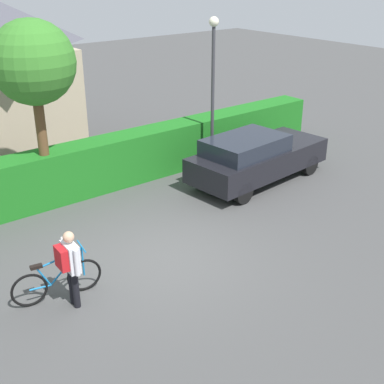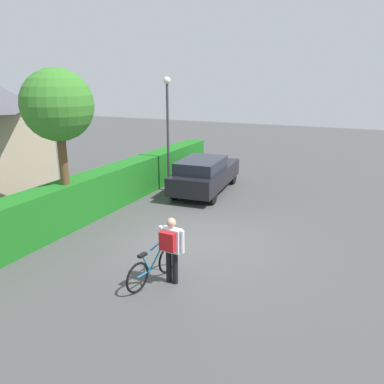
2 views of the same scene
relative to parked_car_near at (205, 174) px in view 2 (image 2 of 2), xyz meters
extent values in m
plane|color=#444444|center=(-4.62, -1.82, -0.77)|extent=(60.00, 60.00, 0.00)
cube|color=#1A691C|center=(-4.62, 2.35, -0.06)|extent=(17.65, 0.90, 1.42)
cube|color=black|center=(0.14, 0.01, -0.12)|extent=(4.56, 2.09, 0.69)
cube|color=#1E232D|center=(-0.47, -0.04, 0.46)|extent=(2.44, 1.70, 0.46)
cylinder|color=black|center=(1.57, 0.91, -0.46)|extent=(0.63, 0.23, 0.62)
cylinder|color=black|center=(1.70, -0.62, -0.46)|extent=(0.63, 0.23, 0.62)
cylinder|color=black|center=(-1.43, 0.64, -0.46)|extent=(0.63, 0.23, 0.62)
cylinder|color=black|center=(-1.30, -0.88, -0.46)|extent=(0.63, 0.23, 0.62)
torus|color=black|center=(-6.49, -1.88, -0.43)|extent=(0.69, 0.16, 0.69)
torus|color=black|center=(-7.53, -1.71, -0.43)|extent=(0.69, 0.16, 0.69)
cylinder|color=#1972B2|center=(-6.81, -1.82, -0.13)|extent=(0.68, 0.14, 0.66)
cylinder|color=#1972B2|center=(-7.24, -1.75, -0.22)|extent=(0.26, 0.08, 0.46)
cylinder|color=#1972B2|center=(-6.94, -1.80, 0.06)|extent=(0.83, 0.17, 0.20)
cylinder|color=#1972B2|center=(-7.33, -1.74, -0.44)|extent=(0.40, 0.10, 0.05)
cylinder|color=#1972B2|center=(-6.49, -1.88, -0.12)|extent=(0.04, 0.04, 0.61)
cube|color=black|center=(-7.35, -1.74, 0.03)|extent=(0.23, 0.13, 0.06)
cylinder|color=#1972B2|center=(-6.49, -1.88, 0.22)|extent=(0.11, 0.50, 0.03)
cylinder|color=black|center=(-6.85, -2.10, -0.39)|extent=(0.13, 0.13, 0.77)
cylinder|color=black|center=(-6.86, -2.26, -0.39)|extent=(0.13, 0.13, 0.77)
cube|color=silver|center=(-6.85, -2.18, 0.27)|extent=(0.22, 0.46, 0.54)
sphere|color=tan|center=(-6.85, -2.18, 0.68)|extent=(0.21, 0.21, 0.21)
cylinder|color=silver|center=(-6.84, -1.91, 0.28)|extent=(0.09, 0.09, 0.52)
cylinder|color=silver|center=(-6.87, -2.46, 0.28)|extent=(0.09, 0.09, 0.52)
cube|color=red|center=(-7.01, -2.18, 0.30)|extent=(0.18, 0.37, 0.41)
cylinder|color=#38383D|center=(-0.43, 1.44, 1.37)|extent=(0.10, 0.10, 4.28)
sphere|color=#F2EDCC|center=(-0.43, 1.44, 3.63)|extent=(0.28, 0.28, 0.28)
cylinder|color=brown|center=(-5.38, 2.22, 0.79)|extent=(0.25, 0.25, 3.12)
sphere|color=#367A28|center=(-5.38, 2.22, 2.96)|extent=(2.04, 2.04, 2.04)
camera|label=1|loc=(-10.13, -9.89, 5.17)|focal=48.55mm
camera|label=2|loc=(-13.39, -5.79, 3.61)|focal=34.59mm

